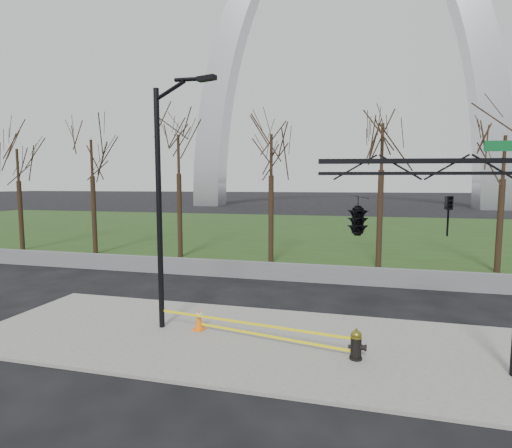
% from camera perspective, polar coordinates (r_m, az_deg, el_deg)
% --- Properties ---
extents(ground, '(500.00, 500.00, 0.00)m').
position_cam_1_polar(ground, '(12.71, -0.75, -16.97)').
color(ground, black).
rests_on(ground, ground).
extents(sidewalk, '(18.00, 6.00, 0.10)m').
position_cam_1_polar(sidewalk, '(12.69, -0.75, -16.76)').
color(sidewalk, slate).
rests_on(sidewalk, ground).
extents(grass_strip, '(120.00, 40.00, 0.06)m').
position_cam_1_polar(grass_strip, '(41.72, 9.90, -1.00)').
color(grass_strip, '#253B15').
rests_on(grass_strip, ground).
extents(guardrail, '(60.00, 0.30, 0.90)m').
position_cam_1_polar(guardrail, '(20.06, 5.17, -7.09)').
color(guardrail, '#59595B').
rests_on(guardrail, ground).
extents(gateway_arch, '(66.00, 6.00, 65.00)m').
position_cam_1_polar(gateway_arch, '(90.67, 12.61, 23.39)').
color(gateway_arch, silver).
rests_on(gateway_arch, ground).
extents(tree_row, '(61.41, 4.00, 8.95)m').
position_cam_1_polar(tree_row, '(23.79, 25.58, 4.17)').
color(tree_row, black).
rests_on(tree_row, ground).
extents(fire_hydrant, '(0.55, 0.35, 0.88)m').
position_cam_1_polar(fire_hydrant, '(11.53, 14.62, -16.92)').
color(fire_hydrant, black).
rests_on(fire_hydrant, sidewalk).
extents(traffic_cone, '(0.44, 0.44, 0.71)m').
position_cam_1_polar(traffic_cone, '(13.38, -8.43, -13.74)').
color(traffic_cone, orange).
rests_on(traffic_cone, sidewalk).
extents(street_light, '(2.35, 0.79, 8.21)m').
position_cam_1_polar(street_light, '(12.98, -13.44, 4.65)').
color(street_light, black).
rests_on(street_light, ground).
extents(traffic_signal_mast, '(5.04, 2.54, 6.00)m').
position_cam_1_polar(traffic_signal_mast, '(10.18, 19.03, 1.13)').
color(traffic_signal_mast, black).
rests_on(traffic_signal_mast, ground).
extents(caution_tape, '(6.40, 0.99, 0.44)m').
position_cam_1_polar(caution_tape, '(12.27, 0.35, -15.25)').
color(caution_tape, yellow).
rests_on(caution_tape, ground).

